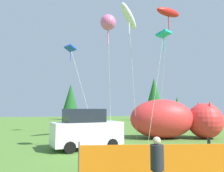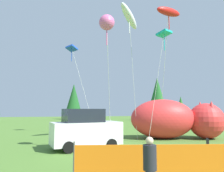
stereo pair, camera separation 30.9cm
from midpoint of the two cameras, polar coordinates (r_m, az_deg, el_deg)
name	(u,v)px [view 2 (the right image)]	position (r m, az deg, el deg)	size (l,w,h in m)	color
ground_plane	(157,154)	(12.19, 12.35, -16.87)	(120.00, 120.00, 0.00)	#4C752D
parked_car	(85,129)	(13.17, -6.29, -11.20)	(4.27, 2.57, 2.33)	white
folding_chair	(204,147)	(11.64, 23.73, -14.40)	(0.74, 0.74, 0.93)	black
inflatable_cat	(175,120)	(18.24, 16.55, -8.60)	(7.56, 4.40, 3.09)	red
safety_fence	(212,162)	(8.33, 25.61, -17.50)	(8.89, 1.81, 1.27)	orange
spectator_in_white_shirt	(150,166)	(6.04, 11.42, -19.73)	(0.35, 0.35, 1.60)	#2D2D38
kite_pink_octopus	(107,23)	(12.66, -0.64, 16.14)	(1.26, 2.83, 7.56)	silver
kite_red_lizard	(169,12)	(17.44, 15.10, 18.09)	(2.57, 3.58, 9.88)	silver
kite_blue_box	(72,50)	(22.07, -9.96, 9.26)	(2.84, 2.68, 8.56)	silver
kite_teal_diamond	(164,35)	(17.15, 13.90, 12.70)	(2.12, 1.23, 8.11)	silver
kite_white_ghost	(129,17)	(17.51, 5.06, 17.49)	(2.38, 2.90, 10.11)	silver
horizon_tree_east	(181,105)	(55.41, 17.71, -4.75)	(2.26, 2.26, 5.40)	brown
horizon_tree_mid	(157,94)	(45.92, 11.95, -2.07)	(3.69, 3.69, 8.81)	brown
horizon_tree_northeast	(74,98)	(50.63, -9.79, -2.98)	(3.39, 3.39, 8.08)	brown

